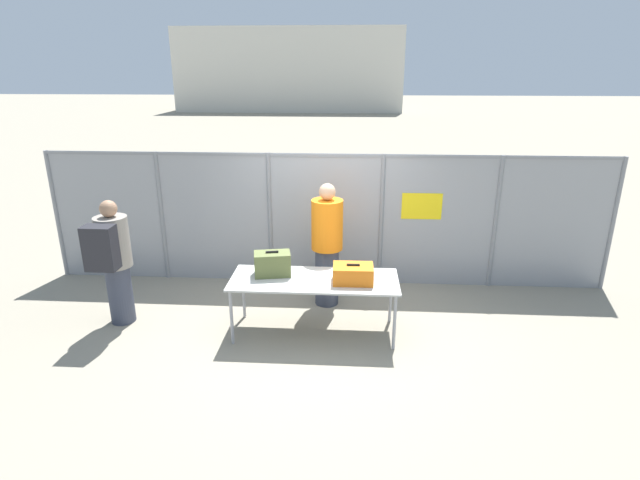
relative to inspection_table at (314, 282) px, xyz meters
The scene contains 9 objects.
ground_plane 0.70m from the inspection_table, 59.12° to the left, with size 120.00×120.00×0.00m, color gray.
fence_section 1.68m from the inspection_table, 88.00° to the left, with size 8.61×0.07×2.04m.
inspection_table is the anchor object (origin of this frame).
suitcase_olive 0.58m from the inspection_table, 169.68° to the left, with size 0.49×0.35×0.32m.
suitcase_orange 0.51m from the inspection_table, ahead, with size 0.49×0.34×0.24m.
traveler_hooded 2.60m from the inspection_table, behind, with size 0.41×0.64×1.67m.
security_worker_near 0.89m from the inspection_table, 82.33° to the left, with size 0.44×0.44×1.76m.
utility_trailer 4.01m from the inspection_table, 51.19° to the left, with size 3.72×2.38×0.70m.
distant_hangar 39.87m from the inspection_table, 96.56° to the left, with size 17.35×12.87×6.17m.
Camera 1 is at (0.39, -5.77, 3.22)m, focal length 28.00 mm.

